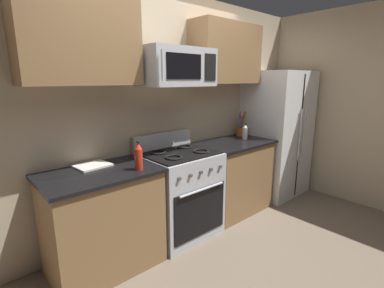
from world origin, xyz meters
The scene contains 14 objects.
ground_plane centered at (0.00, 0.00, 0.00)m, with size 16.00×16.00×0.00m, color #6B5B4C.
wall_back centered at (0.00, 1.08, 1.30)m, with size 8.00×0.10×2.60m, color tan.
counter_left centered at (-0.88, 0.68, 0.46)m, with size 0.97×0.64×0.91m.
range_oven centered at (0.00, 0.68, 0.47)m, with size 0.76×0.69×1.09m.
counter_right centered at (0.88, 0.68, 0.46)m, with size 0.98×0.64×0.91m.
refrigerator centered at (1.83, 0.67, 0.89)m, with size 0.87×0.76×1.79m.
wall_right centered at (2.36, 0.00, 1.30)m, with size 0.10×8.00×2.60m, color tan.
microwave centered at (0.00, 0.71, 1.79)m, with size 0.75×0.44×0.37m.
upper_cabinets_left centered at (-0.88, 0.86, 1.98)m, with size 0.96×0.34×0.70m.
upper_cabinets_right centered at (0.89, 0.86, 1.98)m, with size 0.97×0.34×0.70m.
utensil_crock centered at (1.29, 0.88, 0.98)m, with size 0.16×0.16×0.33m.
cutting_board centered at (-0.86, 0.87, 0.92)m, with size 0.29×0.25×0.02m, color silver.
bottle_vinegar centered at (1.10, 0.69, 1.01)m, with size 0.07×0.07×0.21m.
bottle_hot_sauce centered at (-0.59, 0.51, 1.03)m, with size 0.07×0.07×0.25m.
Camera 1 is at (-1.78, -1.53, 1.67)m, focal length 26.19 mm.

